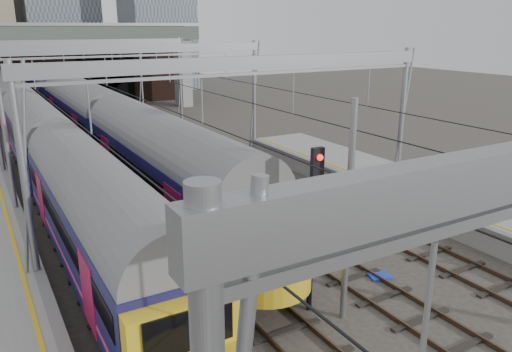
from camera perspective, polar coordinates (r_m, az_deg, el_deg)
ground at (r=15.59m, az=14.79°, el=-18.76°), size 160.00×160.00×0.00m
tracks at (r=27.00m, az=-7.96°, el=-2.66°), size 14.40×80.00×0.22m
overhead_line at (r=31.70m, az=-13.01°, el=12.08°), size 16.80×80.00×8.00m
retaining_wall at (r=61.75m, az=-20.30°, el=11.48°), size 28.00×2.75×9.00m
overbridge at (r=55.52m, az=-20.92°, el=13.99°), size 28.00×3.00×9.25m
train_main at (r=48.36m, az=-21.20°, el=8.18°), size 3.06×70.61×5.17m
train_second at (r=33.46m, az=-23.69°, el=4.21°), size 2.76×47.90×4.76m
signal_near_left at (r=11.65m, az=-5.63°, el=-14.20°), size 0.36×0.46×4.63m
signal_near_centre at (r=15.52m, az=6.55°, el=-4.16°), size 0.40×0.49×5.49m
equip_cover_b at (r=19.35m, az=13.96°, el=-11.08°), size 0.90×0.74×0.09m
equip_cover_c at (r=21.73m, az=2.66°, el=-7.36°), size 0.79×0.56×0.09m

